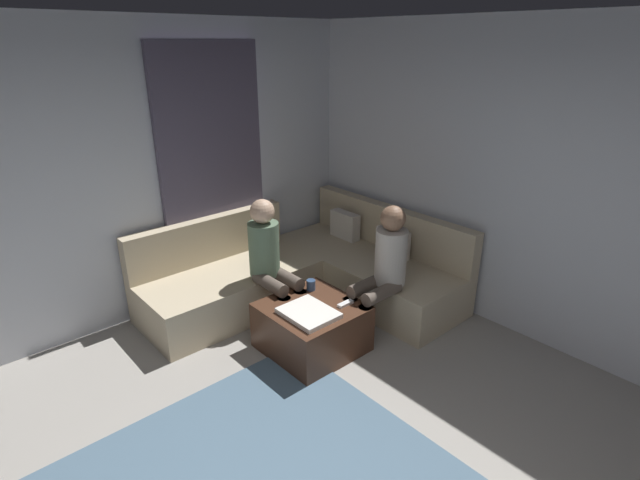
# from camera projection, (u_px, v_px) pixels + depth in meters

# --- Properties ---
(wall_back) EXTENTS (6.00, 0.12, 2.70)m
(wall_back) POSITION_uv_depth(u_px,v_px,m) (584.00, 198.00, 3.81)
(wall_back) COLOR silver
(wall_back) RESTS_ON ground_plane
(wall_left) EXTENTS (0.12, 6.00, 2.70)m
(wall_left) POSITION_uv_depth(u_px,v_px,m) (68.00, 189.00, 4.04)
(wall_left) COLOR silver
(wall_left) RESTS_ON ground_plane
(curtain_panel) EXTENTS (0.06, 1.10, 2.50)m
(curtain_panel) POSITION_uv_depth(u_px,v_px,m) (214.00, 176.00, 4.81)
(curtain_panel) COLOR #595166
(curtain_panel) RESTS_ON ground_plane
(sectional_couch) EXTENTS (2.10, 2.55, 0.87)m
(sectional_couch) POSITION_uv_depth(u_px,v_px,m) (309.00, 273.00, 5.01)
(sectional_couch) COLOR #C6B593
(sectional_couch) RESTS_ON ground_plane
(ottoman) EXTENTS (0.76, 0.76, 0.42)m
(ottoman) POSITION_uv_depth(u_px,v_px,m) (312.00, 327.00, 4.19)
(ottoman) COLOR #4C2D1E
(ottoman) RESTS_ON ground_plane
(folded_blanket) EXTENTS (0.44, 0.36, 0.04)m
(folded_blanket) POSITION_uv_depth(u_px,v_px,m) (309.00, 313.00, 3.96)
(folded_blanket) COLOR white
(folded_blanket) RESTS_ON ottoman
(coffee_mug) EXTENTS (0.08, 0.08, 0.10)m
(coffee_mug) POSITION_uv_depth(u_px,v_px,m) (311.00, 285.00, 4.36)
(coffee_mug) COLOR #334C72
(coffee_mug) RESTS_ON ottoman
(game_remote) EXTENTS (0.05, 0.15, 0.02)m
(game_remote) POSITION_uv_depth(u_px,v_px,m) (345.00, 304.00, 4.12)
(game_remote) COLOR white
(game_remote) RESTS_ON ottoman
(person_on_couch_back) EXTENTS (0.30, 0.60, 1.20)m
(person_on_couch_back) POSITION_uv_depth(u_px,v_px,m) (383.00, 268.00, 4.25)
(person_on_couch_back) COLOR brown
(person_on_couch_back) RESTS_ON ground_plane
(person_on_couch_side) EXTENTS (0.60, 0.30, 1.20)m
(person_on_couch_side) POSITION_uv_depth(u_px,v_px,m) (271.00, 259.00, 4.41)
(person_on_couch_side) COLOR brown
(person_on_couch_side) RESTS_ON ground_plane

